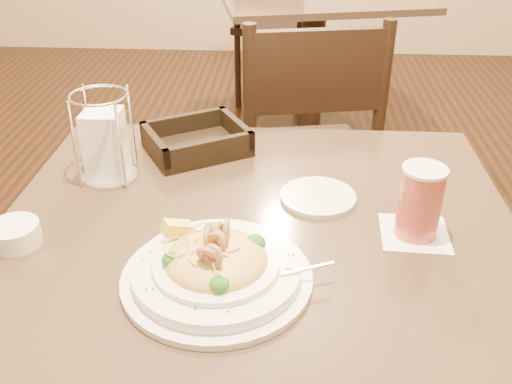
# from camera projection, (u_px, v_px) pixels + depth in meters

# --- Properties ---
(main_table) EXTENTS (0.90, 0.90, 0.74)m
(main_table) POSITION_uv_depth(u_px,v_px,m) (255.00, 342.00, 1.06)
(main_table) COLOR black
(main_table) RESTS_ON ground
(background_table) EXTENTS (1.08, 1.08, 0.74)m
(background_table) POSITION_uv_depth(u_px,v_px,m) (313.00, 39.00, 2.81)
(background_table) COLOR black
(background_table) RESTS_ON ground
(dining_chair_near) EXTENTS (0.49, 0.49, 0.93)m
(dining_chair_near) POSITION_uv_depth(u_px,v_px,m) (303.00, 153.00, 1.75)
(dining_chair_near) COLOR black
(dining_chair_near) RESTS_ON ground
(dining_chair_far) EXTENTS (0.52, 0.52, 0.93)m
(dining_chair_far) POSITION_uv_depth(u_px,v_px,m) (276.00, 19.00, 3.18)
(dining_chair_far) COLOR black
(dining_chair_far) RESTS_ON ground
(pasta_bowl) EXTENTS (0.32, 0.29, 0.09)m
(pasta_bowl) POSITION_uv_depth(u_px,v_px,m) (216.00, 266.00, 0.84)
(pasta_bowl) COLOR white
(pasta_bowl) RESTS_ON main_table
(drink_glass) EXTENTS (0.12, 0.12, 0.13)m
(drink_glass) POSITION_uv_depth(u_px,v_px,m) (420.00, 203.00, 0.93)
(drink_glass) COLOR white
(drink_glass) RESTS_ON main_table
(bread_basket) EXTENTS (0.25, 0.24, 0.06)m
(bread_basket) POSITION_uv_depth(u_px,v_px,m) (197.00, 142.00, 1.22)
(bread_basket) COLOR black
(bread_basket) RESTS_ON main_table
(napkin_caddy) EXTENTS (0.11, 0.11, 0.18)m
(napkin_caddy) POSITION_uv_depth(u_px,v_px,m) (105.00, 143.00, 1.09)
(napkin_caddy) COLOR silver
(napkin_caddy) RESTS_ON main_table
(side_plate) EXTENTS (0.17, 0.17, 0.01)m
(side_plate) POSITION_uv_depth(u_px,v_px,m) (318.00, 197.00, 1.05)
(side_plate) COLOR white
(side_plate) RESTS_ON main_table
(butter_ramekin) EXTENTS (0.10, 0.10, 0.04)m
(butter_ramekin) POSITION_uv_depth(u_px,v_px,m) (15.00, 234.00, 0.93)
(butter_ramekin) COLOR white
(butter_ramekin) RESTS_ON main_table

